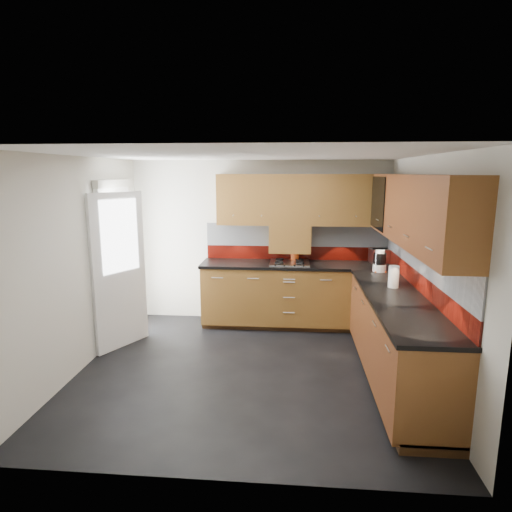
# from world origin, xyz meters

# --- Properties ---
(room) EXTENTS (4.00, 3.80, 2.64)m
(room) POSITION_xyz_m (0.00, 0.00, 1.50)
(room) COLOR black
(base_cabinets) EXTENTS (2.70, 3.20, 0.95)m
(base_cabinets) POSITION_xyz_m (1.07, 0.72, 0.44)
(base_cabinets) COLOR brown
(base_cabinets) RESTS_ON room
(countertop) EXTENTS (2.72, 3.22, 0.04)m
(countertop) POSITION_xyz_m (1.05, 0.70, 0.92)
(countertop) COLOR black
(countertop) RESTS_ON base_cabinets
(backsplash) EXTENTS (2.70, 3.20, 0.54)m
(backsplash) POSITION_xyz_m (1.28, 0.93, 1.21)
(backsplash) COLOR #681009
(backsplash) RESTS_ON countertop
(upper_cabinets) EXTENTS (2.50, 3.20, 0.72)m
(upper_cabinets) POSITION_xyz_m (1.23, 0.78, 1.84)
(upper_cabinets) COLOR brown
(upper_cabinets) RESTS_ON room
(extractor_hood) EXTENTS (0.60, 0.33, 0.40)m
(extractor_hood) POSITION_xyz_m (0.45, 1.64, 1.28)
(extractor_hood) COLOR brown
(extractor_hood) RESTS_ON room
(glass_cabinet) EXTENTS (0.32, 0.80, 0.66)m
(glass_cabinet) POSITION_xyz_m (1.71, 1.07, 1.87)
(glass_cabinet) COLOR black
(glass_cabinet) RESTS_ON room
(back_door) EXTENTS (0.42, 1.19, 2.04)m
(back_door) POSITION_xyz_m (-1.78, 0.75, 1.03)
(back_door) COLOR white
(back_door) RESTS_ON room
(gas_hob) EXTENTS (0.56, 0.50, 0.04)m
(gas_hob) POSITION_xyz_m (0.45, 1.47, 0.95)
(gas_hob) COLOR silver
(gas_hob) RESTS_ON countertop
(utensil_pot) EXTENTS (0.12, 0.12, 0.43)m
(utensil_pot) POSITION_xyz_m (0.52, 1.66, 1.04)
(utensil_pot) COLOR #CA4513
(utensil_pot) RESTS_ON countertop
(toaster) EXTENTS (0.32, 0.24, 0.21)m
(toaster) POSITION_xyz_m (1.75, 1.65, 1.04)
(toaster) COLOR silver
(toaster) RESTS_ON countertop
(food_processor) EXTENTS (0.17, 0.17, 0.28)m
(food_processor) POSITION_xyz_m (1.63, 1.08, 1.07)
(food_processor) COLOR white
(food_processor) RESTS_ON countertop
(paper_towel) EXTENTS (0.15, 0.15, 0.25)m
(paper_towel) POSITION_xyz_m (1.63, 0.28, 1.06)
(paper_towel) COLOR white
(paper_towel) RESTS_ON countertop
(orange_cloth) EXTENTS (0.17, 0.15, 0.02)m
(orange_cloth) POSITION_xyz_m (1.63, 1.08, 0.95)
(orange_cloth) COLOR #E85119
(orange_cloth) RESTS_ON countertop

